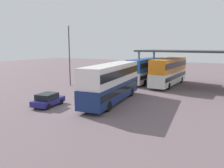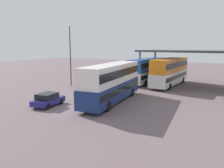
% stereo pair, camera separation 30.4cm
% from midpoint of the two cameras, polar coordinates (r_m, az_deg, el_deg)
% --- Properties ---
extents(ground_plane, '(140.00, 140.00, 0.00)m').
position_cam_midpoint_polar(ground_plane, '(22.63, -7.49, -6.19)').
color(ground_plane, '#6B595D').
extents(double_decker_main, '(4.01, 11.74, 4.19)m').
position_cam_midpoint_polar(double_decker_main, '(24.66, -0.34, 0.69)').
color(double_decker_main, navy).
rests_on(double_decker_main, ground_plane).
extents(parked_hatchback, '(2.28, 3.84, 1.35)m').
position_cam_midpoint_polar(parked_hatchback, '(24.14, -16.29, -3.85)').
color(parked_hatchback, navy).
rests_on(parked_hatchback, ground_plane).
extents(double_decker_near_canopy, '(2.79, 10.75, 4.04)m').
position_cam_midpoint_polar(double_decker_near_canopy, '(38.18, 8.43, 3.67)').
color(double_decker_near_canopy, silver).
rests_on(double_decker_near_canopy, ground_plane).
extents(double_decker_mid_row, '(2.69, 11.59, 4.22)m').
position_cam_midpoint_polar(double_decker_mid_row, '(36.31, 14.01, 3.33)').
color(double_decker_mid_row, white).
rests_on(double_decker_mid_row, ground_plane).
extents(depot_canopy, '(20.00, 8.39, 5.47)m').
position_cam_midpoint_polar(depot_canopy, '(35.35, 22.14, 7.33)').
color(depot_canopy, '#33353A').
rests_on(depot_canopy, ground_plane).
extents(lamppost_tall, '(0.44, 0.44, 9.34)m').
position_cam_midpoint_polar(lamppost_tall, '(35.34, -11.05, 8.84)').
color(lamppost_tall, '#33353A').
rests_on(lamppost_tall, ground_plane).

